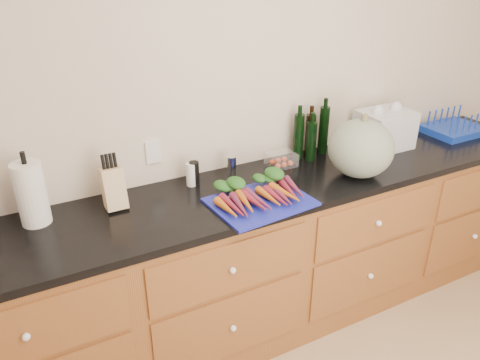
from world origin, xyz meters
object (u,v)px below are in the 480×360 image
knife_block (113,188)px  squash (361,148)px  dish_rack (454,128)px  carrots (256,193)px  tomato_box (281,160)px  cutting_board (260,202)px  paper_towel (31,194)px

knife_block → squash: bearing=-12.1°
knife_block → dish_rack: (2.30, -0.06, -0.06)m
dish_rack → carrots: bearing=-173.2°
squash → tomato_box: size_ratio=2.25×
carrots → tomato_box: bearing=41.3°
tomato_box → dish_rack: dish_rack is taller
tomato_box → dish_rack: (1.33, -0.09, 0.00)m
cutting_board → tomato_box: (0.33, 0.33, 0.03)m
dish_rack → tomato_box: bearing=176.1°
cutting_board → paper_towel: (-1.00, 0.32, 0.14)m
carrots → dish_rack: bearing=6.8°
paper_towel → tomato_box: size_ratio=1.88×
knife_block → paper_towel: bearing=176.8°
tomato_box → dish_rack: size_ratio=0.42×
cutting_board → knife_block: knife_block is taller
squash → tomato_box: 0.45m
carrots → dish_rack: 1.67m
knife_block → dish_rack: 2.30m
paper_towel → dish_rack: paper_towel is taller
paper_towel → dish_rack: 2.66m
knife_block → tomato_box: 0.98m
cutting_board → paper_towel: bearing=162.3°
cutting_board → squash: bearing=2.3°
carrots → tomato_box: (0.33, 0.29, -0.00)m
paper_towel → tomato_box: 1.34m
carrots → tomato_box: size_ratio=2.69×
cutting_board → knife_block: bearing=155.0°
carrots → tomato_box: 0.44m
carrots → squash: size_ratio=1.20×
cutting_board → tomato_box: size_ratio=3.04×
paper_towel → squash: bearing=-10.2°
cutting_board → squash: squash is taller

